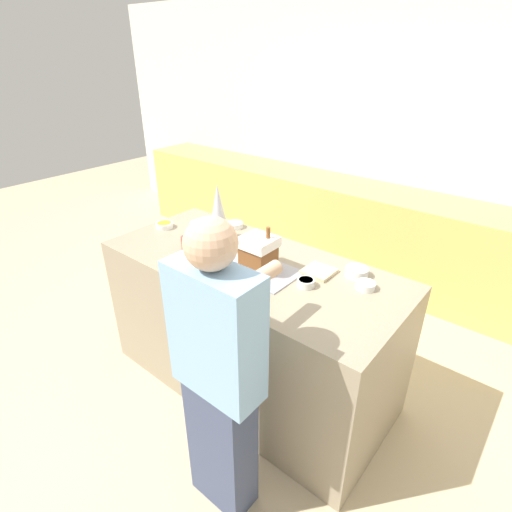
% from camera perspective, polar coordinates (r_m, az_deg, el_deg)
% --- Properties ---
extents(ground_plane, '(12.00, 12.00, 0.00)m').
position_cam_1_polar(ground_plane, '(2.95, -0.79, -17.17)').
color(ground_plane, '#C6B28E').
extents(wall_back, '(8.00, 0.05, 2.60)m').
position_cam_1_polar(wall_back, '(4.12, 20.15, 15.07)').
color(wall_back, white).
rests_on(wall_back, ground_plane).
extents(back_cabinet_block, '(6.00, 0.60, 0.91)m').
position_cam_1_polar(back_cabinet_block, '(4.08, 16.59, 2.86)').
color(back_cabinet_block, '#DBBC60').
rests_on(back_cabinet_block, ground_plane).
extents(kitchen_island, '(1.87, 0.84, 0.94)m').
position_cam_1_polar(kitchen_island, '(2.64, -0.86, -9.91)').
color(kitchen_island, gray).
rests_on(kitchen_island, ground_plane).
extents(baking_tray, '(0.46, 0.30, 0.01)m').
position_cam_1_polar(baking_tray, '(2.30, 0.33, -1.97)').
color(baking_tray, '#9E9EA8').
rests_on(baking_tray, kitchen_island).
extents(gingerbread_house, '(0.19, 0.18, 0.26)m').
position_cam_1_polar(gingerbread_house, '(2.25, 0.35, 0.48)').
color(gingerbread_house, brown).
rests_on(gingerbread_house, baking_tray).
extents(decorative_tree, '(0.15, 0.15, 0.37)m').
position_cam_1_polar(decorative_tree, '(2.63, -5.41, 6.23)').
color(decorative_tree, silver).
rests_on(decorative_tree, kitchen_island).
extents(candy_bowl_center_rear, '(0.14, 0.14, 0.05)m').
position_cam_1_polar(candy_bowl_center_rear, '(2.85, -8.03, 4.37)').
color(candy_bowl_center_rear, white).
rests_on(candy_bowl_center_rear, kitchen_island).
extents(candy_bowl_far_left, '(0.12, 0.12, 0.04)m').
position_cam_1_polar(candy_bowl_far_left, '(2.92, -12.95, 4.35)').
color(candy_bowl_far_left, white).
rests_on(candy_bowl_far_left, kitchen_island).
extents(candy_bowl_far_right, '(0.12, 0.12, 0.04)m').
position_cam_1_polar(candy_bowl_far_right, '(2.85, -3.03, 4.49)').
color(candy_bowl_far_right, white).
rests_on(candy_bowl_far_right, kitchen_island).
extents(candy_bowl_near_tray_right, '(0.09, 0.09, 0.04)m').
position_cam_1_polar(candy_bowl_near_tray_right, '(2.16, 7.13, -3.78)').
color(candy_bowl_near_tray_right, white).
rests_on(candy_bowl_near_tray_right, kitchen_island).
extents(candy_bowl_behind_tray, '(0.13, 0.13, 0.05)m').
position_cam_1_polar(candy_bowl_behind_tray, '(2.30, 14.21, -2.17)').
color(candy_bowl_behind_tray, white).
rests_on(candy_bowl_behind_tray, kitchen_island).
extents(candy_bowl_near_tray_left, '(0.10, 0.10, 0.04)m').
position_cam_1_polar(candy_bowl_near_tray_left, '(2.20, 15.40, -4.04)').
color(candy_bowl_near_tray_left, white).
rests_on(candy_bowl_near_tray_left, kitchen_island).
extents(candy_bowl_front_corner, '(0.12, 0.12, 0.04)m').
position_cam_1_polar(candy_bowl_front_corner, '(2.59, 1.45, 2.01)').
color(candy_bowl_front_corner, silver).
rests_on(candy_bowl_front_corner, kitchen_island).
extents(cookbook, '(0.16, 0.17, 0.02)m').
position_cam_1_polar(cookbook, '(2.30, 8.97, -2.17)').
color(cookbook, '#CCB78C').
rests_on(cookbook, kitchen_island).
extents(mug, '(0.10, 0.10, 0.09)m').
position_cam_1_polar(mug, '(2.54, -9.56, 1.76)').
color(mug, '#B24238').
rests_on(mug, kitchen_island).
extents(person, '(0.41, 0.51, 1.55)m').
position_cam_1_polar(person, '(1.82, -5.30, -16.91)').
color(person, '#424C6B').
rests_on(person, ground_plane).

